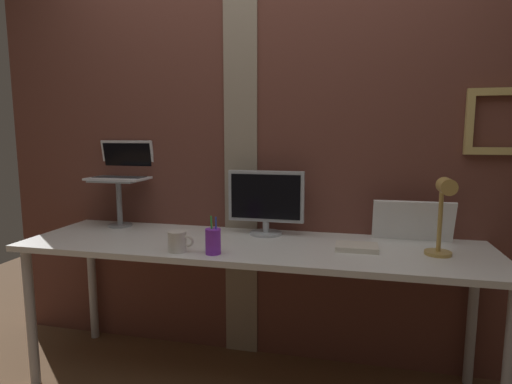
{
  "coord_description": "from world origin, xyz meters",
  "views": [
    {
      "loc": [
        0.48,
        -1.95,
        1.32
      ],
      "look_at": [
        -0.01,
        0.14,
        1.02
      ],
      "focal_mm": 29.03,
      "sensor_mm": 36.0,
      "label": 1
    }
  ],
  "objects_px": {
    "whiteboard_panel": "(413,221)",
    "monitor": "(266,200)",
    "desk_lamp": "(443,209)",
    "coffee_mug": "(178,241)",
    "pen_cup": "(213,241)",
    "laptop": "(123,168)"
  },
  "relations": [
    {
      "from": "monitor",
      "to": "coffee_mug",
      "type": "distance_m",
      "value": 0.56
    },
    {
      "from": "whiteboard_panel",
      "to": "coffee_mug",
      "type": "distance_m",
      "value": 1.2
    },
    {
      "from": "laptop",
      "to": "pen_cup",
      "type": "bearing_deg",
      "value": -33.56
    },
    {
      "from": "whiteboard_panel",
      "to": "laptop",
      "type": "bearing_deg",
      "value": 178.93
    },
    {
      "from": "monitor",
      "to": "coffee_mug",
      "type": "bearing_deg",
      "value": -128.4
    },
    {
      "from": "whiteboard_panel",
      "to": "desk_lamp",
      "type": "bearing_deg",
      "value": -73.89
    },
    {
      "from": "coffee_mug",
      "to": "desk_lamp",
      "type": "bearing_deg",
      "value": 8.11
    },
    {
      "from": "monitor",
      "to": "whiteboard_panel",
      "type": "distance_m",
      "value": 0.77
    },
    {
      "from": "whiteboard_panel",
      "to": "monitor",
      "type": "bearing_deg",
      "value": -177.55
    },
    {
      "from": "monitor",
      "to": "desk_lamp",
      "type": "distance_m",
      "value": 0.89
    },
    {
      "from": "whiteboard_panel",
      "to": "pen_cup",
      "type": "bearing_deg",
      "value": -153.78
    },
    {
      "from": "pen_cup",
      "to": "coffee_mug",
      "type": "relative_size",
      "value": 1.41
    },
    {
      "from": "laptop",
      "to": "monitor",
      "type": "bearing_deg",
      "value": -4.08
    },
    {
      "from": "desk_lamp",
      "to": "coffee_mug",
      "type": "bearing_deg",
      "value": -171.89
    },
    {
      "from": "pen_cup",
      "to": "laptop",
      "type": "bearing_deg",
      "value": 146.44
    },
    {
      "from": "desk_lamp",
      "to": "coffee_mug",
      "type": "height_order",
      "value": "desk_lamp"
    },
    {
      "from": "monitor",
      "to": "desk_lamp",
      "type": "xyz_separation_m",
      "value": [
        0.85,
        -0.26,
        0.03
      ]
    },
    {
      "from": "desk_lamp",
      "to": "pen_cup",
      "type": "distance_m",
      "value": 1.04
    },
    {
      "from": "whiteboard_panel",
      "to": "coffee_mug",
      "type": "xyz_separation_m",
      "value": [
        -1.11,
        -0.46,
        -0.06
      ]
    },
    {
      "from": "laptop",
      "to": "coffee_mug",
      "type": "bearing_deg",
      "value": -41.09
    },
    {
      "from": "whiteboard_panel",
      "to": "pen_cup",
      "type": "relative_size",
      "value": 2.25
    },
    {
      "from": "coffee_mug",
      "to": "whiteboard_panel",
      "type": "bearing_deg",
      "value": 22.49
    }
  ]
}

